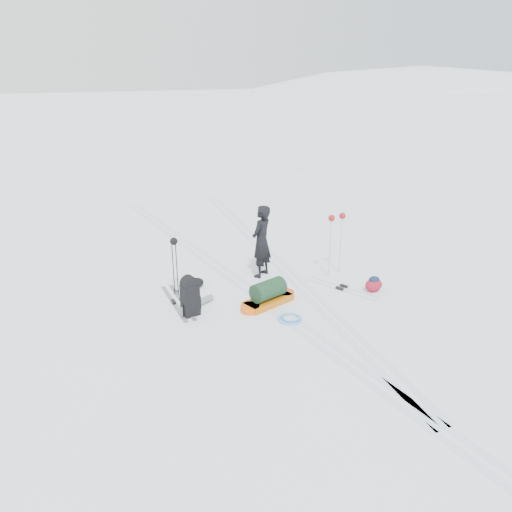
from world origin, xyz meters
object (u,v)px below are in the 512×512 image
(pulk_sled, at_px, (268,295))
(skier, at_px, (261,241))
(ski_poles_black, at_px, (174,248))
(expedition_rucksack, at_px, (192,296))

(pulk_sled, bearing_deg, skier, 53.33)
(pulk_sled, height_order, ski_poles_black, ski_poles_black)
(skier, xyz_separation_m, expedition_rucksack, (-2.16, -1.15, -0.48))
(pulk_sled, distance_m, expedition_rucksack, 1.63)
(expedition_rucksack, height_order, ski_poles_black, ski_poles_black)
(skier, bearing_deg, ski_poles_black, -30.45)
(pulk_sled, xyz_separation_m, expedition_rucksack, (-1.59, 0.31, 0.19))
(pulk_sled, height_order, expedition_rucksack, expedition_rucksack)
(skier, height_order, pulk_sled, skier)
(skier, bearing_deg, expedition_rucksack, -6.06)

